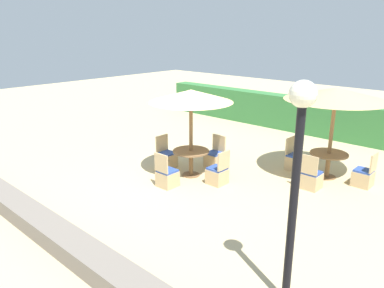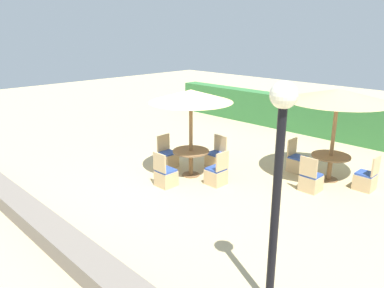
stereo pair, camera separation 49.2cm
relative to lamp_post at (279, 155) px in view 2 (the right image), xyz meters
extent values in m
plane|color=#C6B284|center=(-4.48, 2.22, -2.35)|extent=(40.00, 40.00, 0.00)
cube|color=#387A3D|center=(-4.48, 9.11, -1.67)|extent=(13.00, 0.70, 1.36)
cube|color=slate|center=(-4.48, -1.52, -2.17)|extent=(10.00, 0.56, 0.36)
cylinder|color=black|center=(0.00, 0.00, -0.85)|extent=(0.12, 0.12, 3.00)
sphere|color=silver|center=(0.00, 0.00, 0.79)|extent=(0.36, 0.36, 0.36)
cylinder|color=olive|center=(-1.61, 5.19, -1.15)|extent=(0.10, 0.10, 2.40)
cone|color=tan|center=(-1.61, 5.19, -0.03)|extent=(2.64, 2.64, 0.32)
cylinder|color=olive|center=(-1.61, 5.19, -2.34)|extent=(0.48, 0.48, 0.03)
cylinder|color=olive|center=(-1.61, 5.19, -2.02)|extent=(0.12, 0.12, 0.66)
cylinder|color=olive|center=(-1.61, 5.19, -1.67)|extent=(1.01, 1.01, 0.04)
cube|color=tan|center=(-1.61, 4.20, -2.15)|extent=(0.46, 0.46, 0.40)
cube|color=#2D4CA8|center=(-1.61, 4.20, -1.93)|extent=(0.42, 0.42, 0.05)
cube|color=tan|center=(-1.61, 3.99, -1.66)|extent=(0.46, 0.04, 0.48)
cube|color=tan|center=(-0.68, 5.24, -2.15)|extent=(0.46, 0.46, 0.40)
cube|color=#2D4CA8|center=(-0.68, 5.24, -1.93)|extent=(0.42, 0.42, 0.05)
cube|color=tan|center=(-0.47, 5.24, -1.66)|extent=(0.04, 0.46, 0.48)
cube|color=tan|center=(-2.55, 5.15, -2.15)|extent=(0.46, 0.46, 0.40)
cube|color=#2D4CA8|center=(-2.55, 5.15, -1.93)|extent=(0.42, 0.42, 0.05)
cube|color=tan|center=(-2.76, 5.15, -1.66)|extent=(0.04, 0.46, 0.48)
cylinder|color=olive|center=(-4.47, 2.76, -1.19)|extent=(0.10, 0.10, 2.32)
cone|color=tan|center=(-4.47, 2.76, -0.11)|extent=(2.24, 2.24, 0.32)
cylinder|color=olive|center=(-4.47, 2.76, -2.34)|extent=(0.48, 0.48, 0.03)
cylinder|color=olive|center=(-4.47, 2.76, -2.01)|extent=(0.12, 0.12, 0.69)
cylinder|color=olive|center=(-4.47, 2.76, -1.64)|extent=(1.00, 1.00, 0.04)
cube|color=tan|center=(-4.41, 1.80, -2.15)|extent=(0.46, 0.46, 0.40)
cube|color=#2D4CA8|center=(-4.41, 1.80, -1.93)|extent=(0.42, 0.42, 0.05)
cube|color=tan|center=(-4.41, 1.59, -1.66)|extent=(0.46, 0.04, 0.48)
cube|color=tan|center=(-3.57, 2.80, -2.15)|extent=(0.46, 0.46, 0.40)
cube|color=#2D4CA8|center=(-3.57, 2.80, -1.93)|extent=(0.42, 0.42, 0.05)
cube|color=tan|center=(-3.36, 2.80, -1.66)|extent=(0.04, 0.46, 0.48)
cube|color=tan|center=(-4.43, 3.73, -2.15)|extent=(0.46, 0.46, 0.40)
cube|color=#2D4CA8|center=(-4.43, 3.73, -1.93)|extent=(0.42, 0.42, 0.05)
cube|color=tan|center=(-4.43, 3.94, -1.66)|extent=(0.46, 0.04, 0.48)
cube|color=tan|center=(-5.45, 2.78, -2.15)|extent=(0.46, 0.46, 0.40)
cube|color=#2D4CA8|center=(-5.45, 2.78, -1.93)|extent=(0.42, 0.42, 0.05)
cube|color=tan|center=(-5.66, 2.78, -1.66)|extent=(0.04, 0.46, 0.48)
camera|label=1|loc=(2.13, -4.40, 1.58)|focal=35.00mm
camera|label=2|loc=(2.48, -4.06, 1.58)|focal=35.00mm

